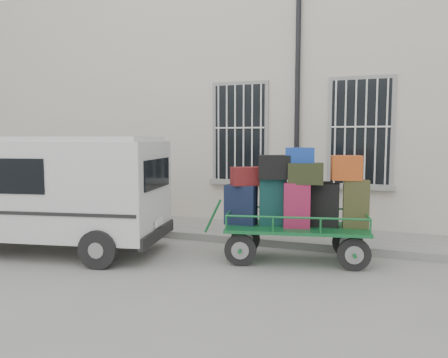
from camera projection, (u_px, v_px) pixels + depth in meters
ground at (206, 262)px, 7.50m from camera, size 80.00×80.00×0.00m
building at (282, 107)px, 12.34m from camera, size 24.00×5.15×6.00m
sidewalk at (246, 232)px, 9.55m from camera, size 24.00×1.70×0.15m
luggage_cart at (295, 203)px, 7.46m from camera, size 2.85×1.54×1.96m
van at (49, 186)px, 8.11m from camera, size 4.53×2.58×2.15m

